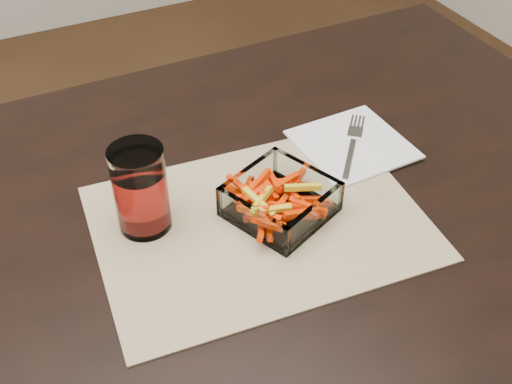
# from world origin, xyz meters

# --- Properties ---
(dining_table) EXTENTS (1.60, 0.90, 0.75)m
(dining_table) POSITION_xyz_m (0.00, 0.00, 0.66)
(dining_table) COLOR black
(dining_table) RESTS_ON ground
(placemat) EXTENTS (0.48, 0.37, 0.00)m
(placemat) POSITION_xyz_m (0.16, -0.02, 0.75)
(placemat) COLOR tan
(placemat) RESTS_ON dining_table
(glass_bowl) EXTENTS (0.17, 0.17, 0.05)m
(glass_bowl) POSITION_xyz_m (0.19, -0.02, 0.77)
(glass_bowl) COLOR white
(glass_bowl) RESTS_ON placemat
(tumbler) EXTENTS (0.07, 0.07, 0.13)m
(tumbler) POSITION_xyz_m (0.01, 0.04, 0.81)
(tumbler) COLOR white
(tumbler) RESTS_ON placemat
(napkin) EXTENTS (0.17, 0.17, 0.00)m
(napkin) POSITION_xyz_m (0.37, 0.07, 0.76)
(napkin) COLOR white
(napkin) RESTS_ON placemat
(fork) EXTENTS (0.12, 0.14, 0.00)m
(fork) POSITION_xyz_m (0.37, 0.07, 0.76)
(fork) COLOR silver
(fork) RESTS_ON napkin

